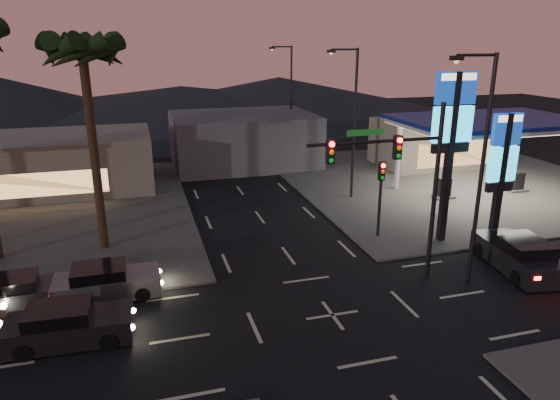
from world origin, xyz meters
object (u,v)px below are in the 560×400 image
object	(u,v)px
gas_station	(490,124)
car_lane_b_mid	(17,293)
suv_station	(518,255)
car_lane_a_front	(67,325)
pylon_sign_short	(503,159)
car_lane_b_front	(106,282)
pylon_sign_tall	(452,124)
traffic_signal_mast	(401,170)

from	to	relation	value
gas_station	car_lane_b_mid	distance (m)	29.52
suv_station	car_lane_a_front	bearing A→B (deg)	-178.67
gas_station	pylon_sign_short	distance (m)	9.02
gas_station	car_lane_b_front	world-z (taller)	gas_station
pylon_sign_tall	car_lane_b_front	size ratio (longest dim) A/B	2.00
traffic_signal_mast	suv_station	xyz separation A→B (m)	(6.23, -0.58, -4.46)
gas_station	car_lane_b_mid	xyz separation A→B (m)	(-28.10, -7.85, -4.44)
car_lane_b_mid	pylon_sign_tall	bearing A→B (deg)	3.76
car_lane_b_front	car_lane_b_mid	distance (m)	3.43
gas_station	pylon_sign_tall	size ratio (longest dim) A/B	1.36
gas_station	suv_station	world-z (taller)	gas_station
car_lane_a_front	suv_station	xyz separation A→B (m)	(19.86, 0.46, 0.09)
pylon_sign_tall	car_lane_b_mid	world-z (taller)	pylon_sign_tall
pylon_sign_tall	traffic_signal_mast	bearing A→B (deg)	-143.48
traffic_signal_mast	car_lane_b_mid	size ratio (longest dim) A/B	1.86
traffic_signal_mast	car_lane_b_front	xyz separation A→B (m)	(-12.43, 2.10, -4.55)
car_lane_b_front	car_lane_b_mid	size ratio (longest dim) A/B	1.04
gas_station	car_lane_a_front	world-z (taller)	gas_station
pylon_sign_tall	car_lane_b_mid	xyz separation A→B (m)	(-20.60, -1.35, -5.76)
pylon_sign_short	traffic_signal_mast	size ratio (longest dim) A/B	0.88
car_lane_b_front	suv_station	bearing A→B (deg)	-8.17
gas_station	pylon_sign_tall	distance (m)	10.01
pylon_sign_short	suv_station	xyz separation A→B (m)	(-1.01, -3.09, -3.89)
car_lane_b_front	car_lane_a_front	bearing A→B (deg)	-110.83
gas_station	traffic_signal_mast	size ratio (longest dim) A/B	1.53
gas_station	car_lane_b_front	size ratio (longest dim) A/B	2.71
traffic_signal_mast	car_lane_b_mid	world-z (taller)	traffic_signal_mast
pylon_sign_tall	car_lane_b_front	bearing A→B (deg)	-175.31
car_lane_a_front	suv_station	bearing A→B (deg)	1.33
car_lane_a_front	car_lane_b_front	distance (m)	3.36
gas_station	traffic_signal_mast	bearing A→B (deg)	-140.72
suv_station	pylon_sign_tall	bearing A→B (deg)	110.01
pylon_sign_short	car_lane_a_front	distance (m)	21.54
gas_station	car_lane_b_mid	world-z (taller)	gas_station
traffic_signal_mast	suv_station	bearing A→B (deg)	-5.29
car_lane_b_mid	pylon_sign_short	bearing A→B (deg)	0.88
pylon_sign_tall	car_lane_b_front	distance (m)	18.16
pylon_sign_short	car_lane_b_front	world-z (taller)	pylon_sign_short
pylon_sign_short	car_lane_a_front	xyz separation A→B (m)	(-20.87, -3.55, -3.98)
gas_station	pylon_sign_tall	world-z (taller)	pylon_sign_tall
gas_station	car_lane_b_front	bearing A→B (deg)	-162.23
car_lane_b_front	pylon_sign_short	bearing A→B (deg)	1.19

